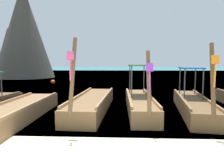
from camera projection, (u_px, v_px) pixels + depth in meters
ground at (104, 163)px, 4.42m from camera, size 120.00×120.00×0.00m
sea_water at (121, 70)px, 65.55m from camera, size 120.00×120.00×0.00m
longtail_boat_blue_ribbon at (19, 112)px, 7.82m from camera, size 1.43×6.34×2.69m
longtail_boat_pink_ribbon at (93, 103)px, 9.30m from camera, size 1.57×6.48×2.91m
longtail_boat_violet_ribbon at (139, 103)px, 9.20m from camera, size 1.08×5.95×2.52m
longtail_boat_orange_ribbon at (192, 104)px, 8.91m from camera, size 1.87×6.10×2.73m
karst_rock at (22, 34)px, 30.77m from camera, size 9.53×8.59×13.83m
mooring_buoy_near at (53, 82)px, 21.43m from camera, size 0.44×0.44×0.44m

